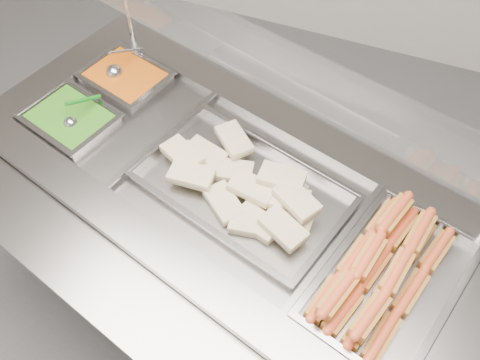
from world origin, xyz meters
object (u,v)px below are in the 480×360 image
at_px(steam_counter, 230,244).
at_px(pan_hotdogs, 389,285).
at_px(serving_spoon, 73,119).
at_px(sneeze_guard, 271,60).
at_px(pan_wraps, 242,190).
at_px(ladle, 115,71).

xyz_separation_m(steam_counter, pan_hotdogs, (0.61, -0.18, 0.41)).
relative_size(steam_counter, serving_spoon, 11.37).
relative_size(sneeze_guard, serving_spoon, 9.29).
bearing_deg(pan_wraps, pan_hotdogs, -16.32).
bearing_deg(steam_counter, pan_hotdogs, -16.32).
xyz_separation_m(pan_hotdogs, serving_spoon, (-1.25, 0.21, 0.05)).
xyz_separation_m(pan_hotdogs, ladle, (-1.23, 0.50, 0.05)).
height_order(pan_hotdogs, pan_wraps, same).
bearing_deg(pan_hotdogs, sneeze_guard, 144.40).
bearing_deg(pan_hotdogs, ladle, 157.99).
height_order(pan_hotdogs, serving_spoon, serving_spoon).
distance_m(pan_hotdogs, pan_wraps, 0.57).
bearing_deg(steam_counter, sneeze_guard, 73.69).
height_order(steam_counter, sneeze_guard, sneeze_guard).
distance_m(steam_counter, pan_wraps, 0.43).
relative_size(steam_counter, ladle, 10.56).
distance_m(sneeze_guard, pan_hotdogs, 0.79).
distance_m(steam_counter, pan_hotdogs, 0.76).
relative_size(ladle, serving_spoon, 1.08).
xyz_separation_m(sneeze_guard, serving_spoon, (-0.70, -0.18, -0.36)).
bearing_deg(ladle, steam_counter, -27.11).
height_order(steam_counter, pan_hotdogs, pan_hotdogs).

